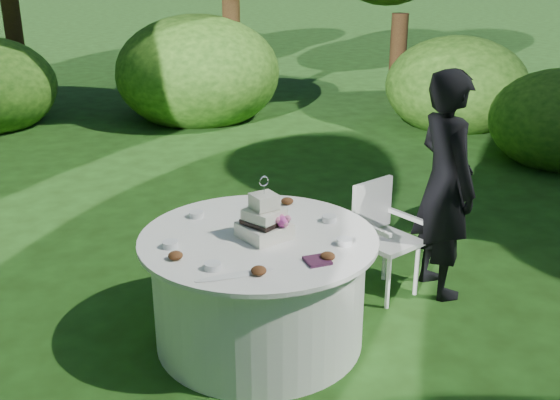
% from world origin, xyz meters
% --- Properties ---
extents(ground, '(80.00, 80.00, 0.00)m').
position_xyz_m(ground, '(0.00, 0.00, 0.00)').
color(ground, '#19350E').
rests_on(ground, ground).
extents(napkins, '(0.14, 0.14, 0.02)m').
position_xyz_m(napkins, '(0.21, -0.49, 0.78)').
color(napkins, '#4A1F3A').
rests_on(napkins, table).
extents(feather_plume, '(0.48, 0.07, 0.01)m').
position_xyz_m(feather_plume, '(-0.30, -0.49, 0.78)').
color(feather_plume, silver).
rests_on(feather_plume, table).
extents(guest, '(0.45, 0.66, 1.74)m').
position_xyz_m(guest, '(1.54, 0.19, 0.87)').
color(guest, black).
rests_on(guest, ground).
extents(table, '(1.56, 1.56, 0.77)m').
position_xyz_m(table, '(0.00, 0.00, 0.39)').
color(table, white).
rests_on(table, ground).
extents(cake, '(0.35, 0.35, 0.42)m').
position_xyz_m(cake, '(0.03, -0.04, 0.88)').
color(cake, white).
rests_on(cake, table).
extents(chair, '(0.51, 0.51, 0.88)m').
position_xyz_m(chair, '(1.10, 0.34, 0.52)').
color(chair, silver).
rests_on(chair, ground).
extents(votives, '(1.21, 0.92, 0.04)m').
position_xyz_m(votives, '(-0.05, -0.03, 0.79)').
color(votives, white).
rests_on(votives, table).
extents(petal_cups, '(1.05, 1.08, 0.05)m').
position_xyz_m(petal_cups, '(-0.02, -0.17, 0.79)').
color(petal_cups, '#562D16').
rests_on(petal_cups, table).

